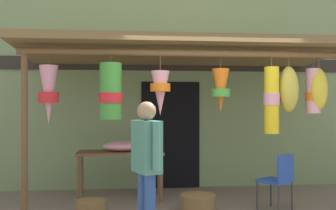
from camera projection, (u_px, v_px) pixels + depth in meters
shop_facade at (190, 89)px, 7.59m from camera, size 11.45×0.29×3.76m
market_stall_canopy at (183, 64)px, 6.41m from camera, size 5.07×2.51×2.56m
display_table at (121, 157)px, 6.49m from camera, size 1.41×0.61×0.80m
flower_heap_on_table at (124, 146)px, 6.52m from camera, size 0.68×0.48×0.17m
folding_chair at (279, 177)px, 5.76m from camera, size 0.56×0.56×0.84m
wicker_basket_by_table at (198, 203)px, 5.71m from camera, size 0.51×0.51×0.26m
wicker_basket_spare at (91, 209)px, 5.47m from camera, size 0.43×0.43×0.23m
vendor_in_orange at (147, 159)px, 4.48m from camera, size 0.35×0.56×1.60m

